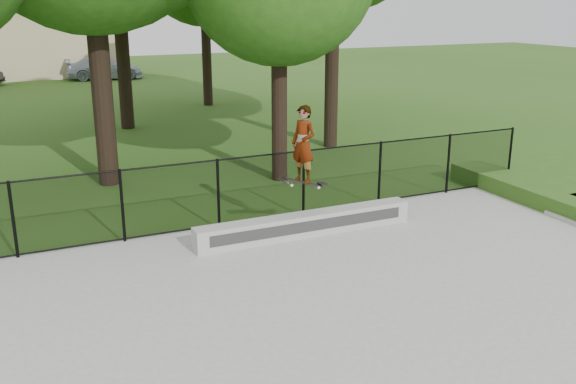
% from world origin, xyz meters
% --- Properties ---
extents(ground, '(100.00, 100.00, 0.00)m').
position_xyz_m(ground, '(0.00, 0.00, 0.00)').
color(ground, '#305718').
rests_on(ground, ground).
extents(concrete_slab, '(14.00, 12.00, 0.06)m').
position_xyz_m(concrete_slab, '(0.00, 0.00, 0.03)').
color(concrete_slab, '#9C9C97').
rests_on(concrete_slab, ground).
extents(grind_ledge, '(4.75, 0.40, 0.46)m').
position_xyz_m(grind_ledge, '(1.47, 4.70, 0.29)').
color(grind_ledge, '#B7B7B1').
rests_on(grind_ledge, concrete_slab).
extents(car_c, '(4.33, 2.34, 1.30)m').
position_xyz_m(car_c, '(2.35, 34.07, 0.65)').
color(car_c, '#A1ADB7').
rests_on(car_c, ground).
extents(skater_airborne, '(0.81, 0.66, 1.74)m').
position_xyz_m(skater_airborne, '(1.38, 4.68, 1.95)').
color(skater_airborne, black).
rests_on(skater_airborne, ground).
extents(chainlink_fence, '(16.06, 0.06, 1.50)m').
position_xyz_m(chainlink_fence, '(0.00, 5.90, 0.81)').
color(chainlink_fence, black).
rests_on(chainlink_fence, concrete_slab).
extents(distant_building, '(12.40, 6.40, 4.30)m').
position_xyz_m(distant_building, '(-2.00, 38.00, 2.16)').
color(distant_building, '#C0B187').
rests_on(distant_building, ground).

